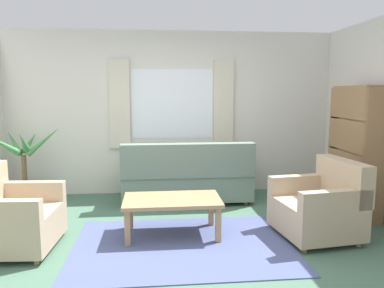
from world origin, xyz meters
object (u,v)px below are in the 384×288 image
(armchair_right, at_px, (321,206))
(potted_plant, at_px, (24,173))
(couch, at_px, (187,178))
(armchair_left, at_px, (9,217))
(coffee_table, at_px, (172,203))
(bookshelf, at_px, (354,156))

(armchair_right, xyz_separation_m, potted_plant, (-3.77, 1.64, 0.11))
(couch, xyz_separation_m, potted_plant, (-2.38, 0.13, 0.10))
(potted_plant, bearing_deg, armchair_left, -76.59)
(armchair_left, bearing_deg, coffee_table, -79.27)
(bookshelf, bearing_deg, coffee_table, 101.70)
(coffee_table, xyz_separation_m, potted_plant, (-2.10, 1.44, 0.09))
(armchair_right, height_order, bookshelf, bookshelf)
(couch, height_order, armchair_right, couch)
(armchair_right, bearing_deg, potted_plant, -120.71)
(coffee_table, distance_m, bookshelf, 2.53)
(armchair_left, bearing_deg, armchair_right, -86.32)
(potted_plant, relative_size, bookshelf, 0.68)
(couch, distance_m, bookshelf, 2.34)
(couch, distance_m, armchair_left, 2.50)
(coffee_table, height_order, bookshelf, bookshelf)
(coffee_table, distance_m, potted_plant, 2.54)
(coffee_table, bearing_deg, bookshelf, 11.70)
(bookshelf, bearing_deg, couch, 69.77)
(couch, bearing_deg, coffee_table, 77.74)
(couch, relative_size, coffee_table, 1.73)
(armchair_left, xyz_separation_m, armchair_right, (3.38, 0.02, 0.00))
(armchair_right, distance_m, coffee_table, 1.69)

